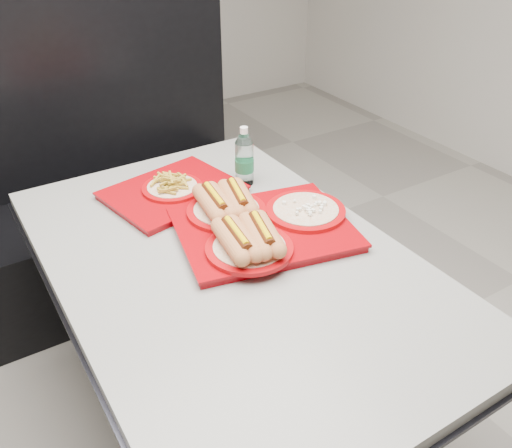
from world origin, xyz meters
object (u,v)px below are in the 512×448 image
diner_table (231,302)px  booth_bench (113,199)px  tray_far (172,189)px  tray_near (257,223)px  water_bottle (244,160)px

diner_table → booth_bench: size_ratio=1.05×
diner_table → tray_far: bearing=88.3°
diner_table → tray_near: tray_near is taller
tray_far → booth_bench: bearing=91.0°
diner_table → water_bottle: size_ratio=6.93×
diner_table → water_bottle: water_bottle is taller
diner_table → tray_near: (0.12, 0.06, 0.21)m
booth_bench → water_bottle: bearing=-70.8°
diner_table → water_bottle: (0.26, 0.35, 0.25)m
booth_bench → diner_table: bearing=-90.0°
tray_near → tray_far: (-0.11, 0.35, -0.02)m
booth_bench → tray_far: bearing=-89.0°
diner_table → water_bottle: 0.50m
booth_bench → tray_far: 0.79m
tray_far → tray_near: bearing=-72.2°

